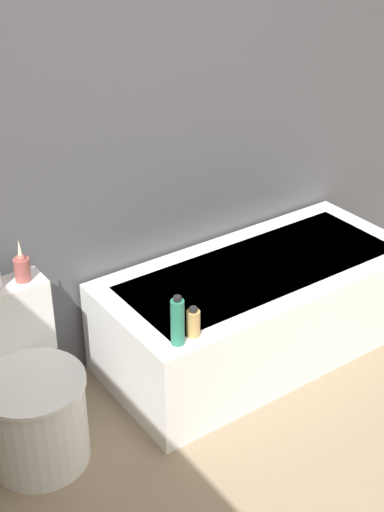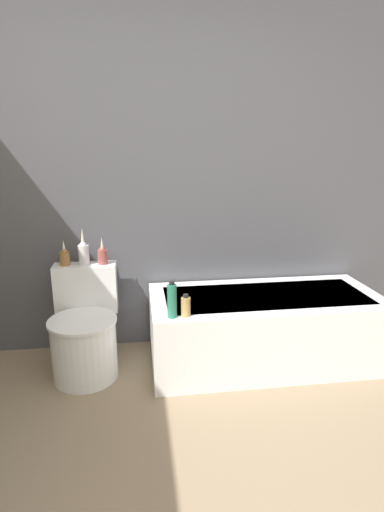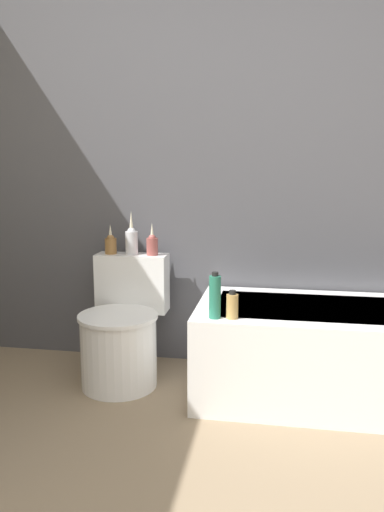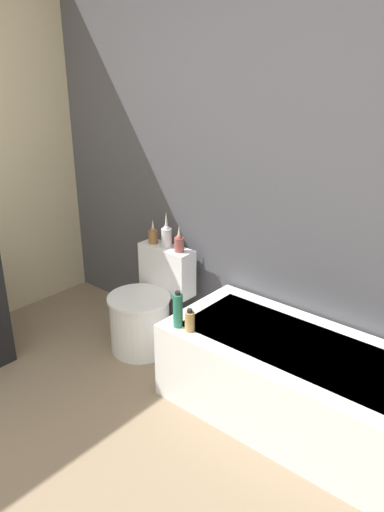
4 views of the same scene
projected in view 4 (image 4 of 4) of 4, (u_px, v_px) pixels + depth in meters
The scene contains 8 objects.
wall_back_tiled at pixel (239, 168), 3.15m from camera, with size 6.40×0.06×2.60m.
bathtub at pixel (301, 384), 2.80m from camera, with size 1.59×0.72×0.49m.
toilet at pixel (146, 310), 3.54m from camera, with size 0.44×0.58×0.70m.
vase_gold at pixel (153, 235), 3.58m from camera, with size 0.07×0.07×0.18m.
vase_silver at pixel (167, 235), 3.50m from camera, with size 0.07×0.07×0.26m.
vase_bronze at pixel (179, 243), 3.43m from camera, with size 0.07×0.07×0.19m.
shampoo_bottle_tall at pixel (178, 310), 2.88m from camera, with size 0.06×0.06×0.23m.
shampoo_bottle_short at pixel (190, 321), 2.85m from camera, with size 0.06×0.06×0.14m.
Camera 4 is at (1.80, -0.52, 1.98)m, focal length 35.00 mm.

